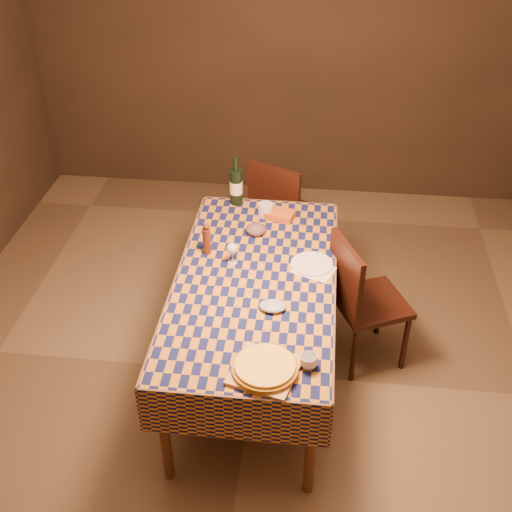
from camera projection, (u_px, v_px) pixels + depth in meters
name	position (u px, v px, depth m)	size (l,w,h in m)	color
room	(255.00, 192.00, 3.40)	(5.00, 5.10, 2.70)	brown
dining_table	(255.00, 289.00, 3.78)	(0.94, 1.84, 0.77)	brown
cutting_board	(265.00, 371.00, 3.12)	(0.31, 0.31, 0.02)	tan
pizza	(265.00, 367.00, 3.11)	(0.43, 0.43, 0.03)	#A26A1B
pepper_mill	(207.00, 240.00, 3.90)	(0.06, 0.06, 0.21)	#502112
bowl	(256.00, 231.00, 4.13)	(0.13, 0.13, 0.04)	#5F4450
wine_glass	(232.00, 249.00, 3.82)	(0.08, 0.08, 0.14)	silver
wine_bottle	(236.00, 186.00, 4.38)	(0.11, 0.11, 0.35)	black
deli_tub	(266.00, 210.00, 4.30)	(0.10, 0.10, 0.09)	silver
takeout_container	(280.00, 215.00, 4.28)	(0.19, 0.13, 0.05)	#BD5518
white_plate	(312.00, 264.00, 3.85)	(0.25, 0.25, 0.01)	white
tumbler	(309.00, 361.00, 3.14)	(0.09, 0.09, 0.07)	white
flour_patch	(314.00, 270.00, 3.81)	(0.23, 0.17, 0.00)	white
flour_bag	(273.00, 306.00, 3.50)	(0.15, 0.11, 0.04)	#9CA8C8
chair_far	(281.00, 210.00, 4.86)	(0.56, 0.56, 0.93)	black
chair_right	(360.00, 296.00, 4.00)	(0.56, 0.56, 0.93)	black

